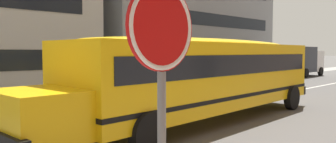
{
  "coord_description": "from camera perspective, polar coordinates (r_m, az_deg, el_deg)",
  "views": [
    {
      "loc": [
        -10.21,
        -8.66,
        2.36
      ],
      "look_at": [
        -2.17,
        -0.81,
        1.7
      ],
      "focal_mm": 36.13,
      "sensor_mm": 36.0,
      "label": 1
    }
  ],
  "objects": [
    {
      "name": "sidewalk_far",
      "position": [
        19.4,
        -13.58,
        -3.7
      ],
      "size": [
        120.0,
        3.0,
        0.01
      ],
      "primitive_type": "cube",
      "color": "gray",
      "rests_on": "ground_plane"
    },
    {
      "name": "stop_sign_post",
      "position": [
        2.67,
        -1.09,
        0.72
      ],
      "size": [
        0.7,
        0.07,
        2.9
      ],
      "color": "slate",
      "rests_on": "ground_plane"
    },
    {
      "name": "box_truck",
      "position": [
        34.72,
        21.43,
        1.77
      ],
      "size": [
        6.04,
        2.46,
        2.82
      ],
      "rotation": [
        0.0,
        0.0,
        -0.0
      ],
      "color": "silver",
      "rests_on": "ground_plane"
    },
    {
      "name": "ground_plane",
      "position": [
        13.6,
        3.98,
        -6.64
      ],
      "size": [
        400.0,
        400.0,
        0.0
      ],
      "primitive_type": "plane",
      "color": "#54514F"
    },
    {
      "name": "parked_car_red_end_of_row",
      "position": [
        23.71,
        9.05,
        -0.35
      ],
      "size": [
        3.91,
        1.91,
        1.64
      ],
      "rotation": [
        0.0,
        0.0,
        0.01
      ],
      "color": "maroon",
      "rests_on": "ground_plane"
    },
    {
      "name": "lane_centreline",
      "position": [
        13.6,
        3.98,
        -6.63
      ],
      "size": [
        110.0,
        0.16,
        0.01
      ],
      "primitive_type": "cube",
      "color": "silver",
      "rests_on": "ground_plane"
    },
    {
      "name": "school_bus",
      "position": [
        11.43,
        6.21,
        -0.13
      ],
      "size": [
        12.61,
        3.0,
        2.81
      ],
      "rotation": [
        0.0,
        0.0,
        3.17
      ],
      "color": "yellow",
      "rests_on": "ground_plane"
    },
    {
      "name": "parked_car_green_under_tree",
      "position": [
        28.42,
        15.37,
        0.18
      ],
      "size": [
        3.91,
        1.9,
        1.64
      ],
      "rotation": [
        0.0,
        0.0,
        0.01
      ],
      "color": "#236038",
      "rests_on": "ground_plane"
    }
  ]
}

